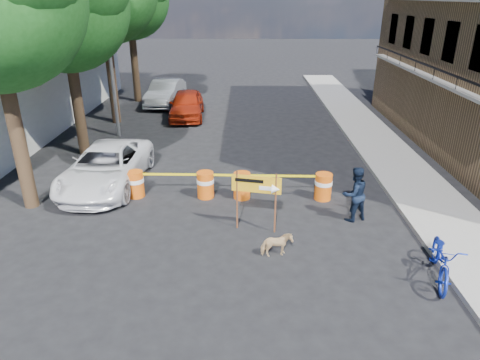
{
  "coord_description": "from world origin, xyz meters",
  "views": [
    {
      "loc": [
        0.11,
        -10.35,
        6.3
      ],
      "look_at": [
        -0.02,
        1.19,
        1.3
      ],
      "focal_mm": 32.0,
      "sensor_mm": 36.0,
      "label": 1
    }
  ],
  "objects_px": {
    "pedestrian": "(354,194)",
    "bicycle": "(446,240)",
    "detour_sign": "(263,189)",
    "sedan_silver": "(166,92)",
    "barrel_far_left": "(135,184)",
    "barrel_mid_right": "(242,185)",
    "sedan_red": "(187,104)",
    "dog": "(277,245)",
    "barrel_far_right": "(323,186)",
    "barrel_mid_left": "(205,184)",
    "suv_white": "(106,167)"
  },
  "relations": [
    {
      "from": "bicycle",
      "to": "suv_white",
      "type": "relative_size",
      "value": 0.42
    },
    {
      "from": "sedan_red",
      "to": "barrel_far_right",
      "type": "bearing_deg",
      "value": -63.95
    },
    {
      "from": "barrel_mid_left",
      "to": "suv_white",
      "type": "relative_size",
      "value": 0.18
    },
    {
      "from": "barrel_mid_right",
      "to": "suv_white",
      "type": "relative_size",
      "value": 0.18
    },
    {
      "from": "detour_sign",
      "to": "sedan_silver",
      "type": "bearing_deg",
      "value": 121.02
    },
    {
      "from": "sedan_red",
      "to": "dog",
      "type": "bearing_deg",
      "value": -77.0
    },
    {
      "from": "detour_sign",
      "to": "pedestrian",
      "type": "bearing_deg",
      "value": 26.33
    },
    {
      "from": "pedestrian",
      "to": "bicycle",
      "type": "distance_m",
      "value": 3.26
    },
    {
      "from": "barrel_mid_right",
      "to": "pedestrian",
      "type": "relative_size",
      "value": 0.53
    },
    {
      "from": "barrel_far_right",
      "to": "sedan_silver",
      "type": "bearing_deg",
      "value": 119.28
    },
    {
      "from": "barrel_far_right",
      "to": "dog",
      "type": "bearing_deg",
      "value": -117.25
    },
    {
      "from": "bicycle",
      "to": "suv_white",
      "type": "bearing_deg",
      "value": 166.35
    },
    {
      "from": "barrel_mid_right",
      "to": "bicycle",
      "type": "height_order",
      "value": "bicycle"
    },
    {
      "from": "barrel_mid_left",
      "to": "bicycle",
      "type": "relative_size",
      "value": 0.42
    },
    {
      "from": "barrel_far_left",
      "to": "barrel_mid_left",
      "type": "xyz_separation_m",
      "value": [
        2.36,
        -0.03,
        0.0
      ]
    },
    {
      "from": "suv_white",
      "to": "sedan_silver",
      "type": "distance_m",
      "value": 12.41
    },
    {
      "from": "bicycle",
      "to": "dog",
      "type": "bearing_deg",
      "value": -177.56
    },
    {
      "from": "dog",
      "to": "suv_white",
      "type": "relative_size",
      "value": 0.16
    },
    {
      "from": "sedan_silver",
      "to": "barrel_far_left",
      "type": "bearing_deg",
      "value": -79.33
    },
    {
      "from": "barrel_far_right",
      "to": "pedestrian",
      "type": "distance_m",
      "value": 1.62
    },
    {
      "from": "bicycle",
      "to": "barrel_far_right",
      "type": "bearing_deg",
      "value": 131.01
    },
    {
      "from": "barrel_far_left",
      "to": "sedan_silver",
      "type": "xyz_separation_m",
      "value": [
        -1.23,
        13.3,
        0.29
      ]
    },
    {
      "from": "barrel_mid_left",
      "to": "sedan_silver",
      "type": "bearing_deg",
      "value": 105.1
    },
    {
      "from": "barrel_mid_left",
      "to": "barrel_far_right",
      "type": "xyz_separation_m",
      "value": [
        3.94,
        -0.1,
        0.0
      ]
    },
    {
      "from": "barrel_far_left",
      "to": "bicycle",
      "type": "bearing_deg",
      "value": -28.23
    },
    {
      "from": "detour_sign",
      "to": "barrel_mid_left",
      "type": "bearing_deg",
      "value": 140.81
    },
    {
      "from": "barrel_mid_right",
      "to": "sedan_red",
      "type": "relative_size",
      "value": 0.2
    },
    {
      "from": "barrel_mid_left",
      "to": "suv_white",
      "type": "bearing_deg",
      "value": 165.58
    },
    {
      "from": "suv_white",
      "to": "sedan_red",
      "type": "distance_m",
      "value": 9.49
    },
    {
      "from": "pedestrian",
      "to": "sedan_red",
      "type": "height_order",
      "value": "pedestrian"
    },
    {
      "from": "barrel_mid_right",
      "to": "barrel_far_right",
      "type": "distance_m",
      "value": 2.71
    },
    {
      "from": "barrel_far_left",
      "to": "sedan_red",
      "type": "relative_size",
      "value": 0.2
    },
    {
      "from": "sedan_red",
      "to": "detour_sign",
      "type": "bearing_deg",
      "value": -76.79
    },
    {
      "from": "bicycle",
      "to": "barrel_far_left",
      "type": "bearing_deg",
      "value": 167.43
    },
    {
      "from": "barrel_far_left",
      "to": "detour_sign",
      "type": "relative_size",
      "value": 0.5
    },
    {
      "from": "dog",
      "to": "barrel_mid_left",
      "type": "bearing_deg",
      "value": 17.91
    },
    {
      "from": "detour_sign",
      "to": "barrel_mid_right",
      "type": "bearing_deg",
      "value": 116.88
    },
    {
      "from": "barrel_mid_right",
      "to": "suv_white",
      "type": "distance_m",
      "value": 4.93
    },
    {
      "from": "barrel_mid_left",
      "to": "sedan_red",
      "type": "bearing_deg",
      "value": 100.55
    },
    {
      "from": "barrel_mid_right",
      "to": "suv_white",
      "type": "bearing_deg",
      "value": 168.6
    },
    {
      "from": "barrel_far_left",
      "to": "barrel_mid_right",
      "type": "xyz_separation_m",
      "value": [
        3.59,
        -0.08,
        0.0
      ]
    },
    {
      "from": "barrel_far_left",
      "to": "detour_sign",
      "type": "height_order",
      "value": "detour_sign"
    },
    {
      "from": "barrel_mid_right",
      "to": "sedan_red",
      "type": "xyz_separation_m",
      "value": [
        -3.14,
        10.31,
        0.28
      ]
    },
    {
      "from": "bicycle",
      "to": "dog",
      "type": "relative_size",
      "value": 2.66
    },
    {
      "from": "barrel_mid_right",
      "to": "barrel_far_right",
      "type": "relative_size",
      "value": 1.0
    },
    {
      "from": "barrel_far_left",
      "to": "barrel_mid_right",
      "type": "relative_size",
      "value": 1.0
    },
    {
      "from": "barrel_far_left",
      "to": "barrel_far_right",
      "type": "distance_m",
      "value": 6.3
    },
    {
      "from": "detour_sign",
      "to": "sedan_silver",
      "type": "distance_m",
      "value": 16.5
    },
    {
      "from": "barrel_mid_left",
      "to": "barrel_mid_right",
      "type": "distance_m",
      "value": 1.23
    },
    {
      "from": "barrel_mid_left",
      "to": "sedan_silver",
      "type": "distance_m",
      "value": 13.81
    }
  ]
}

